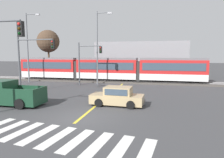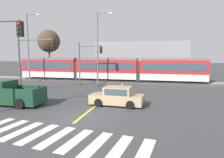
% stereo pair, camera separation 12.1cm
% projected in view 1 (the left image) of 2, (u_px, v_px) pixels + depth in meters
% --- Properties ---
extents(ground_plane, '(200.00, 200.00, 0.00)m').
position_uv_depth(ground_plane, '(81.00, 118.00, 12.85)').
color(ground_plane, '#3D3D3F').
extents(track_bed, '(120.00, 4.00, 0.18)m').
position_uv_depth(track_bed, '(125.00, 81.00, 29.92)').
color(track_bed, '#4C4742').
rests_on(track_bed, ground).
extents(rail_near, '(120.00, 0.08, 0.10)m').
position_uv_depth(rail_near, '(124.00, 81.00, 29.21)').
color(rail_near, '#939399').
rests_on(rail_near, track_bed).
extents(rail_far, '(120.00, 0.08, 0.10)m').
position_uv_depth(rail_far, '(126.00, 80.00, 30.60)').
color(rail_far, '#939399').
rests_on(rail_far, track_bed).
extents(light_rail_tram, '(28.00, 2.64, 3.43)m').
position_uv_depth(light_rail_tram, '(107.00, 68.00, 30.28)').
color(light_rail_tram, silver).
rests_on(light_rail_tram, track_bed).
extents(crosswalk_stripe_1, '(0.94, 2.85, 0.01)m').
position_uv_depth(crosswalk_stripe_1, '(7.00, 128.00, 10.99)').
color(crosswalk_stripe_1, silver).
rests_on(crosswalk_stripe_1, ground).
extents(crosswalk_stripe_2, '(0.94, 2.85, 0.01)m').
position_uv_depth(crosswalk_stripe_2, '(23.00, 131.00, 10.60)').
color(crosswalk_stripe_2, silver).
rests_on(crosswalk_stripe_2, ground).
extents(crosswalk_stripe_3, '(0.94, 2.85, 0.01)m').
position_uv_depth(crosswalk_stripe_3, '(39.00, 134.00, 10.21)').
color(crosswalk_stripe_3, silver).
rests_on(crosswalk_stripe_3, ground).
extents(crosswalk_stripe_4, '(0.94, 2.85, 0.01)m').
position_uv_depth(crosswalk_stripe_4, '(57.00, 137.00, 9.83)').
color(crosswalk_stripe_4, silver).
rests_on(crosswalk_stripe_4, ground).
extents(crosswalk_stripe_5, '(0.94, 2.85, 0.01)m').
position_uv_depth(crosswalk_stripe_5, '(77.00, 140.00, 9.44)').
color(crosswalk_stripe_5, silver).
rests_on(crosswalk_stripe_5, ground).
extents(crosswalk_stripe_6, '(0.94, 2.85, 0.01)m').
position_uv_depth(crosswalk_stripe_6, '(98.00, 144.00, 9.06)').
color(crosswalk_stripe_6, silver).
rests_on(crosswalk_stripe_6, ground).
extents(crosswalk_stripe_7, '(0.94, 2.85, 0.01)m').
position_uv_depth(crosswalk_stripe_7, '(121.00, 148.00, 8.67)').
color(crosswalk_stripe_7, silver).
rests_on(crosswalk_stripe_7, ground).
extents(crosswalk_stripe_8, '(0.94, 2.85, 0.01)m').
position_uv_depth(crosswalk_stripe_8, '(146.00, 152.00, 8.28)').
color(crosswalk_stripe_8, silver).
rests_on(crosswalk_stripe_8, ground).
extents(lane_centre_line, '(0.20, 16.77, 0.01)m').
position_uv_depth(lane_centre_line, '(108.00, 96.00, 19.88)').
color(lane_centre_line, gold).
rests_on(lane_centre_line, ground).
extents(sedan_crossing, '(4.27, 2.06, 1.52)m').
position_uv_depth(sedan_crossing, '(117.00, 97.00, 15.98)').
color(sedan_crossing, tan).
rests_on(sedan_crossing, ground).
extents(pickup_truck, '(5.41, 2.26, 1.98)m').
position_uv_depth(pickup_truck, '(10.00, 95.00, 16.14)').
color(pickup_truck, '#193D28').
rests_on(pickup_truck, ground).
extents(traffic_light_far_left, '(3.25, 0.38, 5.68)m').
position_uv_depth(traffic_light_far_left, '(87.00, 57.00, 26.27)').
color(traffic_light_far_left, '#515459').
rests_on(traffic_light_far_left, ground).
extents(traffic_light_mid_left, '(4.25, 0.38, 6.03)m').
position_uv_depth(traffic_light_mid_left, '(31.00, 55.00, 20.75)').
color(traffic_light_mid_left, '#515459').
rests_on(traffic_light_mid_left, ground).
extents(street_lamp_west, '(2.28, 0.28, 9.97)m').
position_uv_depth(street_lamp_west, '(28.00, 44.00, 28.89)').
color(street_lamp_west, slate).
rests_on(street_lamp_west, ground).
extents(street_lamp_centre, '(2.15, 0.28, 9.78)m').
position_uv_depth(street_lamp_centre, '(98.00, 44.00, 26.89)').
color(street_lamp_centre, slate).
rests_on(street_lamp_centre, ground).
extents(bare_tree_far_west, '(4.02, 4.02, 8.54)m').
position_uv_depth(bare_tree_far_west, '(48.00, 41.00, 36.18)').
color(bare_tree_far_west, brown).
rests_on(bare_tree_far_west, ground).
extents(building_backdrop_far, '(17.32, 6.00, 6.52)m').
position_uv_depth(building_backdrop_far, '(141.00, 59.00, 39.57)').
color(building_backdrop_far, gray).
rests_on(building_backdrop_far, ground).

